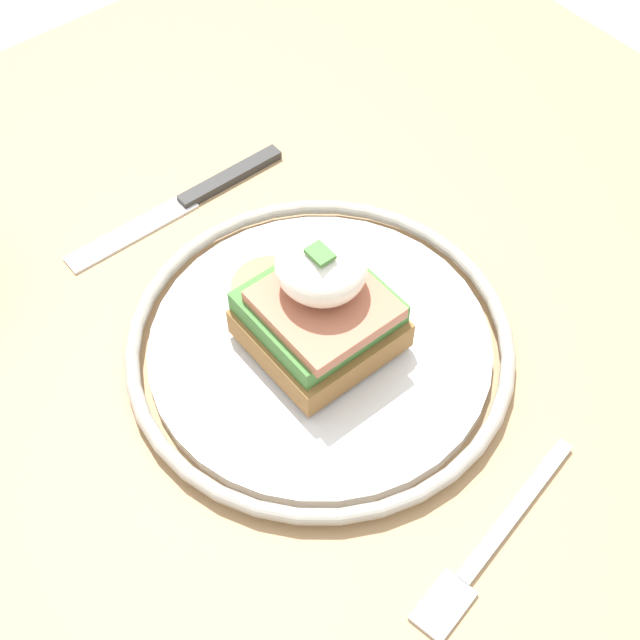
{
  "coord_description": "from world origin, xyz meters",
  "views": [
    {
      "loc": [
        -0.29,
        0.2,
        1.24
      ],
      "look_at": [
        -0.02,
        -0.02,
        0.78
      ],
      "focal_mm": 50.0,
      "sensor_mm": 36.0,
      "label": 1
    }
  ],
  "objects": [
    {
      "name": "plate",
      "position": [
        -0.02,
        -0.02,
        0.75
      ],
      "size": [
        0.26,
        0.26,
        0.02
      ],
      "color": "silver",
      "rests_on": "dining_table"
    },
    {
      "name": "fork",
      "position": [
        -0.19,
        -0.01,
        0.75
      ],
      "size": [
        0.04,
        0.15,
        0.0
      ],
      "color": "silver",
      "rests_on": "dining_table"
    },
    {
      "name": "knife",
      "position": [
        0.15,
        -0.03,
        0.75
      ],
      "size": [
        0.02,
        0.19,
        0.01
      ],
      "color": "#2D2D2D",
      "rests_on": "dining_table"
    },
    {
      "name": "dining_table",
      "position": [
        0.0,
        0.0,
        0.62
      ],
      "size": [
        0.81,
        0.87,
        0.75
      ],
      "color": "tan",
      "rests_on": "ground_plane"
    },
    {
      "name": "sandwich",
      "position": [
        -0.02,
        -0.02,
        0.79
      ],
      "size": [
        0.12,
        0.09,
        0.09
      ],
      "color": "olive",
      "rests_on": "plate"
    }
  ]
}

